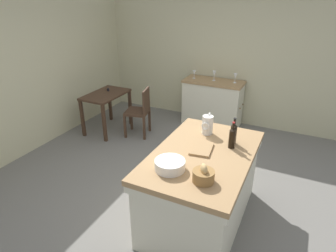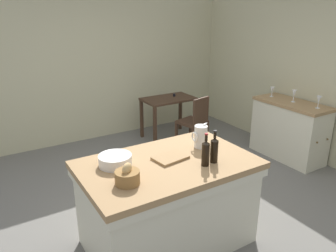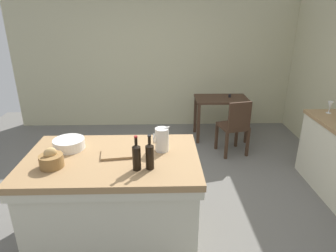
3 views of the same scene
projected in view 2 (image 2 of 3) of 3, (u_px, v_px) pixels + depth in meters
The scene contains 16 objects.
ground_plane at pixel (171, 203), 3.96m from camera, with size 6.76×6.76×0.00m, color #66635E.
wall_back at pixel (91, 65), 5.60m from camera, with size 5.32×0.12×2.60m, color #B7B28E.
wall_right at pixel (322, 75), 4.80m from camera, with size 0.12×5.20×2.60m, color #B7B28E.
island_table at pixel (168, 200), 3.16m from camera, with size 1.60×1.01×0.89m.
side_cabinet at pixel (289, 130), 5.06m from camera, with size 0.52×1.15×0.89m.
writing_desk at pixel (168, 105), 5.81m from camera, with size 0.90×0.56×0.78m.
wooden_chair at pixel (195, 121), 5.35m from camera, with size 0.48×0.48×0.90m.
pitcher at pixel (201, 136), 3.30m from camera, with size 0.17×0.13×0.27m.
wash_bowl at pixel (115, 160), 2.94m from camera, with size 0.30×0.30×0.10m, color silver.
bread_basket at pixel (127, 176), 2.62m from camera, with size 0.20×0.20×0.18m.
cutting_board at pixel (170, 158), 3.07m from camera, with size 0.31×0.22×0.02m, color #99754C.
wine_bottle_dark at pixel (214, 149), 2.97m from camera, with size 0.07×0.07×0.31m.
wine_bottle_amber at pixel (206, 153), 2.91m from camera, with size 0.07×0.07×0.31m.
wine_glass_far_left at pixel (319, 100), 4.58m from camera, with size 0.07×0.07×0.18m.
wine_glass_left at pixel (294, 94), 4.88m from camera, with size 0.07×0.07×0.19m.
wine_glass_middle at pixel (272, 90), 5.19m from camera, with size 0.07×0.07×0.15m.
Camera 2 is at (-1.81, -2.89, 2.22)m, focal length 35.10 mm.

